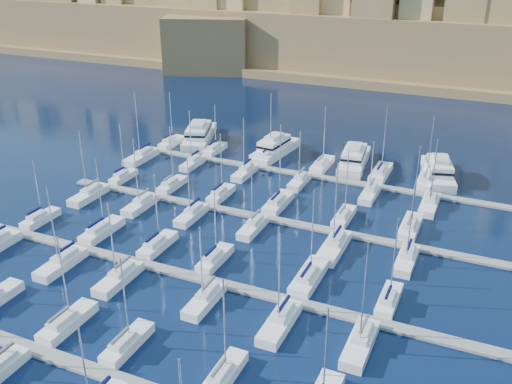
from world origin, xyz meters
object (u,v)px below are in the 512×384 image
at_px(motor_yacht_b, 275,148).
at_px(motor_yacht_a, 199,134).
at_px(motor_yacht_d, 439,171).
at_px(sailboat_4, 224,375).
at_px(sailboat_2, 67,322).
at_px(motor_yacht_c, 354,158).

bearing_deg(motor_yacht_b, motor_yacht_a, 176.19).
relative_size(motor_yacht_a, motor_yacht_d, 1.12).
xyz_separation_m(sailboat_4, motor_yacht_a, (-43.04, 71.68, 0.99)).
xyz_separation_m(motor_yacht_a, motor_yacht_b, (20.60, -1.37, -0.00)).
bearing_deg(sailboat_2, sailboat_4, -1.15).
bearing_deg(sailboat_4, motor_yacht_c, 93.22).
xyz_separation_m(sailboat_4, motor_yacht_b, (-22.44, 70.31, 0.99)).
bearing_deg(motor_yacht_a, motor_yacht_c, -1.40).
bearing_deg(motor_yacht_c, sailboat_2, -104.86).
height_order(motor_yacht_a, motor_yacht_b, same).
xyz_separation_m(motor_yacht_b, motor_yacht_c, (18.47, 0.42, -0.00)).
bearing_deg(motor_yacht_c, sailboat_4, -86.78).
distance_m(sailboat_4, motor_yacht_a, 83.61).
xyz_separation_m(motor_yacht_a, motor_yacht_c, (39.07, -0.96, -0.00)).
xyz_separation_m(sailboat_2, motor_yacht_b, (0.17, 69.85, 0.99)).
xyz_separation_m(sailboat_4, motor_yacht_d, (13.87, 70.66, 0.99)).
bearing_deg(motor_yacht_a, motor_yacht_d, -1.02).
bearing_deg(motor_yacht_a, sailboat_4, -59.02).
height_order(sailboat_2, motor_yacht_d, sailboat_2).
distance_m(sailboat_2, motor_yacht_a, 74.10).
relative_size(sailboat_4, motor_yacht_b, 0.82).
height_order(motor_yacht_a, motor_yacht_c, same).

